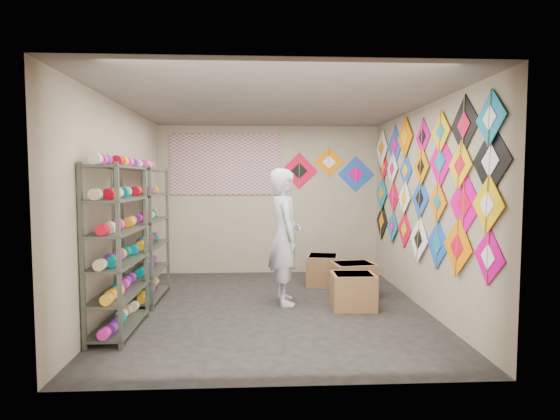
{
  "coord_description": "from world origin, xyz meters",
  "views": [
    {
      "loc": [
        -0.2,
        -5.77,
        1.73
      ],
      "look_at": [
        0.1,
        0.3,
        1.3
      ],
      "focal_mm": 28.0,
      "sensor_mm": 36.0,
      "label": 1
    }
  ],
  "objects": [
    {
      "name": "carton_b",
      "position": [
        1.2,
        0.54,
        0.25
      ],
      "size": [
        0.67,
        0.57,
        0.49
      ],
      "primitive_type": "cube",
      "rotation": [
        0.0,
        0.0,
        0.14
      ],
      "color": "olive",
      "rests_on": "ground"
    },
    {
      "name": "ground",
      "position": [
        0.0,
        0.0,
        0.0
      ],
      "size": [
        4.5,
        4.5,
        0.0
      ],
      "primitive_type": "plane",
      "color": "black"
    },
    {
      "name": "carton_c",
      "position": [
        0.85,
        1.25,
        0.24
      ],
      "size": [
        0.61,
        0.65,
        0.49
      ],
      "primitive_type": "cube",
      "rotation": [
        0.0,
        0.0,
        -0.2
      ],
      "color": "olive",
      "rests_on": "ground"
    },
    {
      "name": "shelf_rack_back",
      "position": [
        -1.78,
        0.45,
        0.95
      ],
      "size": [
        0.4,
        1.1,
        1.9
      ],
      "primitive_type": "cube",
      "color": "#4C5147",
      "rests_on": "ground"
    },
    {
      "name": "shopkeeper",
      "position": [
        0.16,
        0.23,
        0.94
      ],
      "size": [
        0.79,
        0.61,
        1.88
      ],
      "primitive_type": "imported",
      "rotation": [
        0.0,
        0.0,
        1.69
      ],
      "color": "silver",
      "rests_on": "ground"
    },
    {
      "name": "room_walls",
      "position": [
        0.0,
        0.0,
        1.64
      ],
      "size": [
        4.5,
        4.5,
        4.5
      ],
      "color": "tan",
      "rests_on": "ground"
    },
    {
      "name": "string_spools",
      "position": [
        -1.78,
        -0.2,
        1.05
      ],
      "size": [
        0.12,
        2.36,
        0.12
      ],
      "color": "#F823A5",
      "rests_on": "ground"
    },
    {
      "name": "kite_wall_display",
      "position": [
        1.98,
        -0.01,
        1.65
      ],
      "size": [
        0.06,
        4.28,
        2.06
      ],
      "color": "#E00089",
      "rests_on": "room_walls"
    },
    {
      "name": "carton_a",
      "position": [
        1.06,
        -0.08,
        0.24
      ],
      "size": [
        0.58,
        0.48,
        0.47
      ],
      "primitive_type": "cube",
      "rotation": [
        0.0,
        0.0,
        -0.02
      ],
      "color": "olive",
      "rests_on": "ground"
    },
    {
      "name": "poster",
      "position": [
        -0.8,
        2.23,
        2.0
      ],
      "size": [
        2.0,
        0.01,
        1.1
      ],
      "primitive_type": "cube",
      "color": "#5A4CA5",
      "rests_on": "room_walls"
    },
    {
      "name": "shelf_rack_front",
      "position": [
        -1.78,
        -0.85,
        0.95
      ],
      "size": [
        0.4,
        1.1,
        1.9
      ],
      "primitive_type": "cube",
      "color": "#4C5147",
      "rests_on": "ground"
    },
    {
      "name": "back_wall_kites",
      "position": [
        1.08,
        2.24,
        1.9
      ],
      "size": [
        1.72,
        0.02,
        0.83
      ],
      "color": "red",
      "rests_on": "room_walls"
    }
  ]
}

